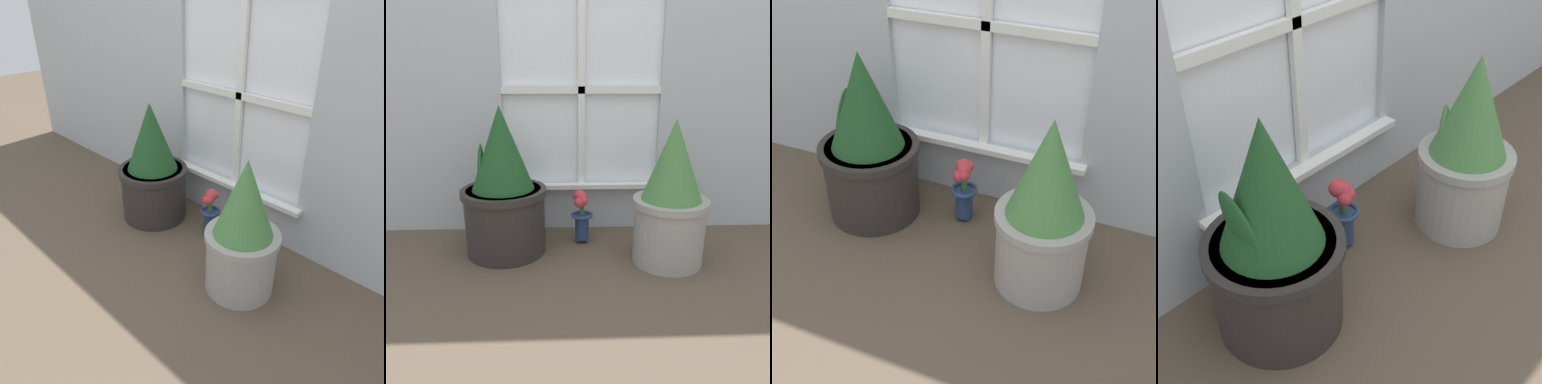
{
  "view_description": "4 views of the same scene",
  "coord_description": "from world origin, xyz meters",
  "views": [
    {
      "loc": [
        1.14,
        -0.93,
        1.25
      ],
      "look_at": [
        -0.06,
        0.3,
        0.28
      ],
      "focal_mm": 35.0,
      "sensor_mm": 36.0,
      "label": 1
    },
    {
      "loc": [
        -0.09,
        -1.37,
        0.82
      ],
      "look_at": [
        -0.03,
        0.32,
        0.29
      ],
      "focal_mm": 35.0,
      "sensor_mm": 36.0,
      "label": 2
    },
    {
      "loc": [
        0.67,
        -1.21,
        1.39
      ],
      "look_at": [
        0.05,
        0.26,
        0.24
      ],
      "focal_mm": 50.0,
      "sensor_mm": 36.0,
      "label": 3
    },
    {
      "loc": [
        -1.02,
        -0.57,
        1.3
      ],
      "look_at": [
        -0.05,
        0.32,
        0.29
      ],
      "focal_mm": 50.0,
      "sensor_mm": 36.0,
      "label": 4
    }
  ],
  "objects": [
    {
      "name": "ground_plane",
      "position": [
        0.0,
        0.0,
        0.0
      ],
      "size": [
        10.0,
        10.0,
        0.0
      ],
      "primitive_type": "plane",
      "color": "brown"
    },
    {
      "name": "potted_plant_right",
      "position": [
        0.38,
        0.17,
        0.3
      ],
      "size": [
        0.33,
        0.33,
        0.65
      ],
      "color": "#9E9993",
      "rests_on": "ground_plane"
    },
    {
      "name": "flower_vase",
      "position": [
        -0.01,
        0.39,
        0.16
      ],
      "size": [
        0.11,
        0.11,
        0.27
      ],
      "color": "navy",
      "rests_on": "ground_plane"
    },
    {
      "name": "potted_plant_left",
      "position": [
        -0.38,
        0.3,
        0.3
      ],
      "size": [
        0.4,
        0.4,
        0.7
      ],
      "color": "#2D2826",
      "rests_on": "ground_plane"
    }
  ]
}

